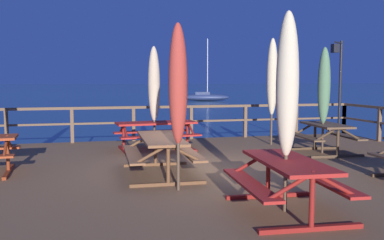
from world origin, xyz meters
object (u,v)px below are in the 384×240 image
(picnic_table_mid_right, at_px, (288,174))
(patio_umbrella_tall_mid_left, at_px, (287,85))
(patio_umbrella_short_mid, at_px, (178,85))
(sailboat_distant, at_px, (205,97))
(picnic_table_mid_centre, at_px, (156,129))
(picnic_table_back_right, at_px, (161,147))
(patio_umbrella_short_front, at_px, (324,86))
(patio_umbrella_tall_back_left, at_px, (154,84))
(lamp_post_hooked, at_px, (338,74))
(picnic_table_mid_left, at_px, (326,132))
(patio_umbrella_tall_mid_right, at_px, (272,77))

(picnic_table_mid_right, height_order, patio_umbrella_tall_mid_left, patio_umbrella_tall_mid_left)
(patio_umbrella_short_mid, distance_m, sailboat_distant, 46.09)
(picnic_table_mid_centre, bearing_deg, picnic_table_back_right, -96.87)
(picnic_table_mid_right, relative_size, patio_umbrella_short_front, 0.73)
(patio_umbrella_short_mid, xyz_separation_m, sailboat_distant, (12.52, 44.31, -2.00))
(picnic_table_mid_right, relative_size, patio_umbrella_tall_back_left, 0.71)
(lamp_post_hooked, bearing_deg, picnic_table_mid_right, -126.60)
(picnic_table_mid_left, bearing_deg, lamp_post_hooked, 53.28)
(picnic_table_mid_centre, bearing_deg, picnic_table_mid_left, -20.29)
(patio_umbrella_short_front, relative_size, patio_umbrella_tall_mid_left, 0.96)
(picnic_table_back_right, bearing_deg, lamp_post_hooked, 32.71)
(picnic_table_mid_left, relative_size, patio_umbrella_short_mid, 0.60)
(picnic_table_back_right, relative_size, picnic_table_mid_left, 1.29)
(picnic_table_back_right, xyz_separation_m, patio_umbrella_tall_back_left, (0.32, 3.05, 1.22))
(picnic_table_back_right, height_order, patio_umbrella_short_mid, patio_umbrella_short_mid)
(patio_umbrella_short_front, bearing_deg, patio_umbrella_tall_back_left, 160.17)
(patio_umbrella_tall_mid_left, bearing_deg, patio_umbrella_short_mid, 129.82)
(picnic_table_back_right, distance_m, patio_umbrella_short_front, 4.91)
(patio_umbrella_short_mid, distance_m, lamp_post_hooked, 8.59)
(picnic_table_mid_right, bearing_deg, patio_umbrella_tall_back_left, 100.06)
(picnic_table_mid_right, height_order, patio_umbrella_tall_back_left, patio_umbrella_tall_back_left)
(picnic_table_mid_right, height_order, lamp_post_hooked, lamp_post_hooked)
(picnic_table_mid_left, height_order, picnic_table_mid_right, same)
(patio_umbrella_short_front, height_order, patio_umbrella_short_mid, patio_umbrella_short_mid)
(lamp_post_hooked, bearing_deg, picnic_table_mid_centre, -169.06)
(patio_umbrella_short_front, relative_size, lamp_post_hooked, 0.86)
(picnic_table_mid_centre, relative_size, sailboat_distant, 0.29)
(patio_umbrella_tall_mid_left, xyz_separation_m, lamp_post_hooked, (5.29, 7.06, 0.29))
(picnic_table_back_right, bearing_deg, patio_umbrella_short_front, 18.86)
(patio_umbrella_short_front, bearing_deg, picnic_table_mid_centre, 159.93)
(patio_umbrella_tall_mid_left, relative_size, sailboat_distant, 0.37)
(picnic_table_mid_left, bearing_deg, picnic_table_mid_right, -126.52)
(picnic_table_mid_left, height_order, patio_umbrella_short_front, patio_umbrella_short_front)
(picnic_table_mid_centre, distance_m, patio_umbrella_tall_back_left, 1.22)
(lamp_post_hooked, bearing_deg, sailboat_distant, 81.25)
(picnic_table_mid_left, xyz_separation_m, picnic_table_mid_right, (-3.21, -4.34, 0.01))
(picnic_table_mid_left, bearing_deg, patio_umbrella_short_mid, -148.29)
(picnic_table_mid_centre, distance_m, lamp_post_hooked, 6.58)
(picnic_table_mid_left, distance_m, patio_umbrella_short_front, 1.20)
(patio_umbrella_tall_mid_right, relative_size, patio_umbrella_tall_mid_left, 1.09)
(picnic_table_mid_right, relative_size, patio_umbrella_tall_mid_right, 0.64)
(picnic_table_back_right, height_order, picnic_table_mid_right, same)
(picnic_table_back_right, relative_size, patio_umbrella_tall_mid_left, 0.78)
(picnic_table_mid_right, relative_size, lamp_post_hooked, 0.62)
(picnic_table_back_right, xyz_separation_m, patio_umbrella_tall_mid_right, (3.81, 3.19, 1.41))
(sailboat_distant, bearing_deg, picnic_table_mid_right, -103.77)
(picnic_table_mid_right, distance_m, patio_umbrella_short_mid, 2.38)
(patio_umbrella_tall_mid_right, bearing_deg, patio_umbrella_short_front, -66.92)
(picnic_table_mid_left, relative_size, lamp_post_hooked, 0.54)
(picnic_table_mid_centre, distance_m, picnic_table_mid_right, 5.98)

